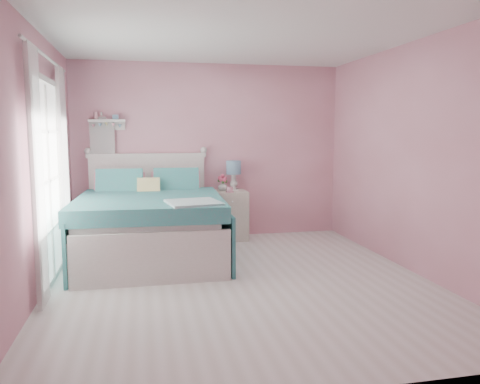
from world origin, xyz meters
name	(u,v)px	position (x,y,z in m)	size (l,w,h in m)	color
floor	(240,281)	(0.00, 0.00, 0.00)	(4.50, 4.50, 0.00)	beige
room_shell	(240,133)	(0.00, 0.00, 1.58)	(4.50, 4.50, 4.50)	#C17A88
bed	(150,225)	(-0.93, 1.14, 0.42)	(1.82, 2.25, 1.28)	silver
nightstand	(229,215)	(0.25, 1.98, 0.37)	(0.50, 0.49, 0.73)	beige
table_lamp	(234,170)	(0.33, 2.06, 1.03)	(0.22, 0.22, 0.44)	white
vase	(223,186)	(0.16, 2.02, 0.80)	(0.14, 0.14, 0.14)	silver
teacup	(230,190)	(0.22, 1.81, 0.77)	(0.10, 0.10, 0.08)	pink
roses	(222,178)	(0.15, 2.02, 0.91)	(0.14, 0.11, 0.12)	#E04C71
wall_shelf	(107,122)	(-1.48, 2.19, 1.73)	(0.50, 0.15, 0.25)	silver
hanging_dress	(102,146)	(-1.55, 2.18, 1.40)	(0.34, 0.03, 0.72)	white
french_door	(48,182)	(-1.97, 0.40, 1.07)	(0.04, 1.32, 2.16)	silver
curtain_near	(37,178)	(-1.92, -0.34, 1.18)	(0.04, 0.40, 2.32)	white
curtain_far	(64,166)	(-1.92, 1.14, 1.18)	(0.04, 0.40, 2.32)	white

